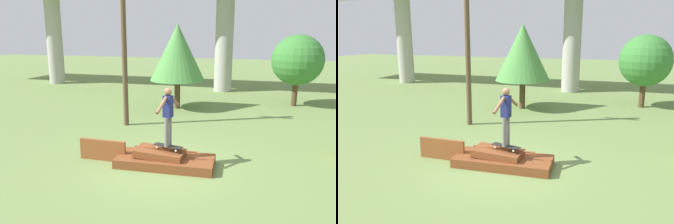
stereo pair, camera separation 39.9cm
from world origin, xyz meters
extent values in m
plane|color=olive|center=(0.00, 0.00, 0.00)|extent=(80.00, 80.00, 0.00)
cube|color=brown|center=(0.00, 0.00, 0.13)|extent=(2.74, 1.26, 0.25)
cube|color=brown|center=(-0.15, -0.01, 0.35)|extent=(1.36, 0.77, 0.26)
cylinder|color=brown|center=(0.00, 0.00, 0.48)|extent=(1.78, 0.05, 0.05)
cube|color=brown|center=(-1.83, -0.12, 0.30)|extent=(1.39, 0.12, 0.61)
cube|color=black|center=(0.09, -0.01, 0.59)|extent=(0.85, 0.40, 0.01)
cylinder|color=silver|center=(0.39, 0.02, 0.53)|extent=(0.06, 0.04, 0.05)
cylinder|color=silver|center=(0.35, -0.17, 0.53)|extent=(0.06, 0.04, 0.05)
cylinder|color=silver|center=(-0.18, 0.14, 0.53)|extent=(0.06, 0.04, 0.05)
cylinder|color=silver|center=(-0.22, -0.04, 0.53)|extent=(0.06, 0.04, 0.05)
cylinder|color=slate|center=(0.10, 0.07, 1.00)|extent=(0.12, 0.12, 0.80)
cylinder|color=slate|center=(0.07, -0.09, 1.00)|extent=(0.12, 0.12, 0.80)
cube|color=#191E51|center=(0.09, -0.01, 1.69)|extent=(0.26, 0.25, 0.58)
sphere|color=brown|center=(0.09, -0.01, 2.08)|extent=(0.21, 0.21, 0.21)
cylinder|color=brown|center=(0.16, 0.32, 1.78)|extent=(0.20, 0.52, 0.39)
cylinder|color=brown|center=(0.01, -0.34, 1.78)|extent=(0.20, 0.52, 0.39)
cylinder|color=#A8A59E|center=(-12.10, 12.64, 3.11)|extent=(1.10, 1.10, 6.22)
cylinder|color=#A8A59E|center=(0.00, 12.64, 3.11)|extent=(1.10, 1.10, 6.22)
cylinder|color=brown|center=(-2.69, 3.55, 3.25)|extent=(0.20, 0.20, 6.51)
cylinder|color=#4C3823|center=(-1.50, 7.03, 0.69)|extent=(0.28, 0.28, 1.38)
cone|color=#4C8E42|center=(-1.50, 7.03, 2.70)|extent=(2.62, 2.62, 2.64)
cylinder|color=#4C3823|center=(4.01, 9.21, 0.62)|extent=(0.28, 0.28, 1.24)
sphere|color=#387A33|center=(4.01, 9.21, 2.29)|extent=(2.48, 2.48, 2.48)
camera|label=1|loc=(2.45, -8.11, 3.56)|focal=35.00mm
camera|label=2|loc=(2.83, -7.99, 3.56)|focal=35.00mm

